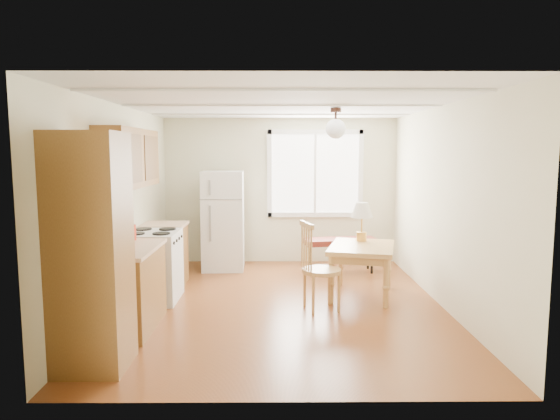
{
  "coord_description": "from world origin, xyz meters",
  "views": [
    {
      "loc": [
        -0.07,
        -6.15,
        1.92
      ],
      "look_at": [
        -0.02,
        0.48,
        1.15
      ],
      "focal_mm": 32.0,
      "sensor_mm": 36.0,
      "label": 1
    }
  ],
  "objects_px": {
    "dining_table": "(362,253)",
    "chair": "(314,260)",
    "refrigerator": "(223,220)",
    "bench": "(340,242)"
  },
  "relations": [
    {
      "from": "dining_table",
      "to": "chair",
      "type": "bearing_deg",
      "value": -122.7
    },
    {
      "from": "refrigerator",
      "to": "dining_table",
      "type": "bearing_deg",
      "value": -39.48
    },
    {
      "from": "dining_table",
      "to": "chair",
      "type": "relative_size",
      "value": 1.17
    },
    {
      "from": "dining_table",
      "to": "refrigerator",
      "type": "bearing_deg",
      "value": 156.65
    },
    {
      "from": "refrigerator",
      "to": "bench",
      "type": "bearing_deg",
      "value": -7.31
    },
    {
      "from": "bench",
      "to": "chair",
      "type": "height_order",
      "value": "chair"
    },
    {
      "from": "dining_table",
      "to": "chair",
      "type": "xyz_separation_m",
      "value": [
        -0.69,
        -0.64,
        0.04
      ]
    },
    {
      "from": "bench",
      "to": "chair",
      "type": "xyz_separation_m",
      "value": [
        -0.58,
        -2.02,
        0.15
      ]
    },
    {
      "from": "chair",
      "to": "refrigerator",
      "type": "bearing_deg",
      "value": 106.07
    },
    {
      "from": "refrigerator",
      "to": "chair",
      "type": "xyz_separation_m",
      "value": [
        1.32,
        -2.2,
        -0.18
      ]
    }
  ]
}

